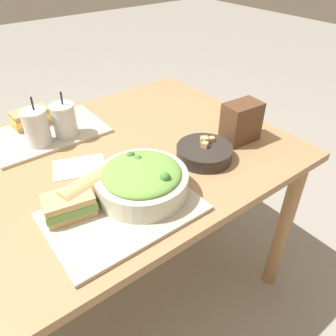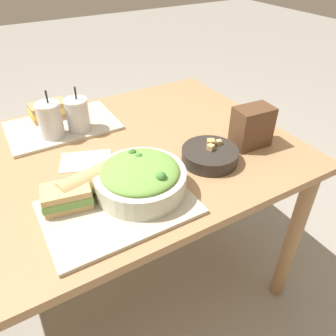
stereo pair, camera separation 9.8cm
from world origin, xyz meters
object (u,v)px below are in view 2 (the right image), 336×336
Objects in this scene: drink_cup_dark at (50,121)px; napkin_folded at (86,161)px; salad_bowl at (140,178)px; baguette_near at (88,182)px; chip_bag at (252,127)px; drink_cup_red at (78,116)px; sandwich_near at (67,197)px; soup_bowl at (210,155)px; sandwich_far at (48,110)px.

napkin_folded is (0.05, -0.21, -0.07)m from drink_cup_dark.
baguette_near is (-0.14, 0.07, -0.01)m from salad_bowl.
chip_bag reaches higher than baguette_near.
drink_cup_dark is 1.05× the size of drink_cup_red.
chip_bag is at bearing -105.24° from baguette_near.
drink_cup_red is (0.17, 0.41, 0.03)m from sandwich_near.
napkin_folded is at bearing 110.10° from salad_bowl.
drink_cup_red is (-0.32, 0.42, 0.04)m from soup_bowl.
soup_bowl is at bearing 9.54° from sandwich_near.
baguette_near is at bearing -95.13° from sandwich_far.
drink_cup_dark is (-0.14, 0.46, 0.02)m from salad_bowl.
sandwich_far is at bearing 124.30° from soup_bowl.
drink_cup_red reaches higher than salad_bowl.
chip_bag reaches higher than sandwich_far.
sandwich_near is 0.42m from drink_cup_dark.
sandwich_far is (-0.12, 0.62, -0.01)m from salad_bowl.
chip_bag is at bearing -47.35° from sandwich_far.
drink_cup_dark is 0.23m from napkin_folded.
salad_bowl is 1.46× the size of baguette_near.
drink_cup_dark is (-0.01, 0.39, 0.02)m from baguette_near.
sandwich_far is (0.09, 0.57, -0.00)m from sandwich_near.
baguette_near is at bearing 153.89° from salad_bowl.
napkin_folded is at bearing -27.60° from baguette_near.
salad_bowl is 0.46m from drink_cup_red.
sandwich_far is 0.82m from chip_bag.
salad_bowl is 1.41× the size of soup_bowl.
chip_bag is at bearing -33.69° from drink_cup_dark.
sandwich_far is 1.02× the size of chip_bag.
napkin_folded is (0.12, 0.20, -0.04)m from sandwich_near.
sandwich_far is at bearing 100.86° from salad_bowl.
baguette_near is 1.25× the size of chip_bag.
drink_cup_red is at bearing 76.74° from napkin_folded.
drink_cup_red is (0.08, -0.16, 0.03)m from sandwich_far.
sandwich_near is 0.24m from napkin_folded.
sandwich_near is at bearing -98.86° from drink_cup_dark.
chip_bag is at bearing -19.71° from napkin_folded.
napkin_folded is at bearing 150.00° from soup_bowl.
soup_bowl is 1.30× the size of chip_bag.
chip_bag is (0.19, 0.01, 0.05)m from soup_bowl.
drink_cup_red is at bearing 95.17° from salad_bowl.
chip_bag is 0.74× the size of napkin_folded.
drink_cup_dark is at bearing -102.28° from sandwich_far.
drink_cup_red is 0.66m from chip_bag.
soup_bowl is at bearing 6.80° from salad_bowl.
napkin_folded is at bearing -88.93° from sandwich_far.
soup_bowl is 0.60m from drink_cup_dark.
drink_cup_red is at bearing 145.88° from chip_bag.
sandwich_near is 0.58m from sandwich_far.
baguette_near is (-0.42, 0.03, 0.02)m from soup_bowl.
baguette_near is at bearing -104.32° from napkin_folded.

